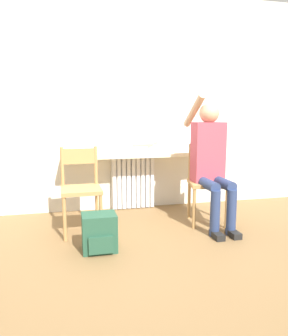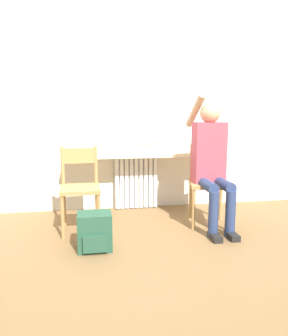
# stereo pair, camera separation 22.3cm
# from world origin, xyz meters

# --- Properties ---
(ground_plane) EXTENTS (12.00, 12.00, 0.00)m
(ground_plane) POSITION_xyz_m (0.00, 0.00, 0.00)
(ground_plane) COLOR brown
(wall_with_window) EXTENTS (7.00, 0.06, 2.70)m
(wall_with_window) POSITION_xyz_m (0.00, 1.23, 1.35)
(wall_with_window) COLOR silver
(wall_with_window) RESTS_ON ground_plane
(radiator) EXTENTS (0.56, 0.08, 0.70)m
(radiator) POSITION_xyz_m (-0.00, 1.15, 0.35)
(radiator) COLOR white
(radiator) RESTS_ON ground_plane
(windowsill) EXTENTS (1.78, 0.33, 0.05)m
(windowsill) POSITION_xyz_m (0.00, 1.03, 0.72)
(windowsill) COLOR beige
(windowsill) RESTS_ON radiator
(window_glass) EXTENTS (1.71, 0.01, 1.00)m
(window_glass) POSITION_xyz_m (0.00, 1.20, 1.25)
(window_glass) COLOR white
(window_glass) RESTS_ON windowsill
(chair_left) EXTENTS (0.41, 0.41, 0.89)m
(chair_left) POSITION_xyz_m (-0.70, 0.42, 0.47)
(chair_left) COLOR #B2844C
(chair_left) RESTS_ON ground_plane
(chair_right) EXTENTS (0.48, 0.48, 0.89)m
(chair_right) POSITION_xyz_m (0.70, 0.41, 0.47)
(chair_right) COLOR #B2844C
(chair_right) RESTS_ON ground_plane
(person) EXTENTS (0.36, 0.96, 1.45)m
(person) POSITION_xyz_m (0.70, 0.32, 0.76)
(person) COLOR navy
(person) RESTS_ON ground_plane
(cat) EXTENTS (0.47, 0.11, 0.22)m
(cat) POSITION_xyz_m (0.12, 0.98, 0.88)
(cat) COLOR silver
(cat) RESTS_ON windowsill
(backpack) EXTENTS (0.31, 0.27, 0.34)m
(backpack) POSITION_xyz_m (-0.56, -0.10, 0.17)
(backpack) COLOR #234C38
(backpack) RESTS_ON ground_plane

